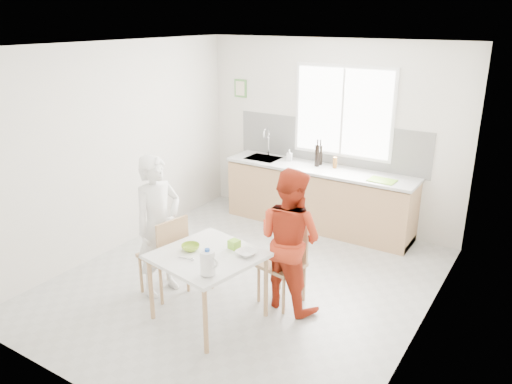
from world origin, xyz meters
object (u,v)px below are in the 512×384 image
wine_bottle_a (317,155)px  bowl_green (190,247)px  dining_table (208,261)px  chair_far (286,259)px  chair_left (167,253)px  person_white (159,226)px  milk_jug (208,262)px  wine_bottle_b (320,155)px  person_red (290,239)px  bowl_white (246,253)px

wine_bottle_a → bowl_green: bearing=-91.1°
dining_table → chair_far: bearing=56.4°
chair_left → person_white: bearing=-90.0°
milk_jug → wine_bottle_b: 3.26m
wine_bottle_a → wine_bottle_b: (0.01, 0.09, -0.01)m
bowl_green → wine_bottle_a: bearing=88.9°
person_white → person_red: bearing=-58.5°
chair_far → person_white: bearing=-144.5°
bowl_green → wine_bottle_b: size_ratio=0.62×
wine_bottle_b → chair_left: bearing=-100.6°
wine_bottle_b → bowl_white: bearing=-79.8°
bowl_green → wine_bottle_a: size_ratio=0.59×
person_red → wine_bottle_b: size_ratio=5.17×
bowl_green → bowl_white: 0.58m
bowl_green → bowl_white: (0.55, 0.20, -0.01)m
chair_left → wine_bottle_a: (0.51, 2.68, 0.56)m
milk_jug → wine_bottle_a: wine_bottle_a is taller
milk_jug → chair_left: bearing=164.4°
wine_bottle_a → wine_bottle_b: wine_bottle_a is taller
chair_left → person_white: 0.31m
person_white → milk_jug: size_ratio=6.47×
bowl_white → person_red: bearing=63.9°
milk_jug → bowl_green: bearing=156.4°
dining_table → wine_bottle_a: bearing=93.1°
wine_bottle_a → wine_bottle_b: size_ratio=1.07×
chair_far → wine_bottle_b: (-0.64, 2.16, 0.58)m
chair_left → wine_bottle_a: wine_bottle_a is taller
dining_table → bowl_white: size_ratio=5.62×
person_red → wine_bottle_a: person_red is taller
person_white → bowl_white: person_white is taller
chair_left → person_red: bearing=124.1°
wine_bottle_b → bowl_green: bearing=-91.1°
chair_left → chair_far: bearing=128.5°
person_white → person_red: 1.46m
person_white → milk_jug: 1.16m
dining_table → wine_bottle_b: 2.93m
dining_table → wine_bottle_b: wine_bottle_b is taller
chair_far → bowl_green: size_ratio=4.76×
chair_left → bowl_green: chair_left is taller
person_red → bowl_green: 1.04m
milk_jug → wine_bottle_b: wine_bottle_b is taller
chair_left → chair_far: (1.16, 0.62, -0.03)m
chair_far → bowl_white: size_ratio=4.55×
chair_left → milk_jug: 1.10m
chair_far → bowl_green: (-0.70, -0.75, 0.27)m
chair_far → wine_bottle_b: size_ratio=2.97×
chair_far → bowl_white: 0.63m
chair_left → milk_jug: size_ratio=3.79×
dining_table → chair_left: (-0.67, 0.12, -0.14)m
chair_far → wine_bottle_b: 2.32m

